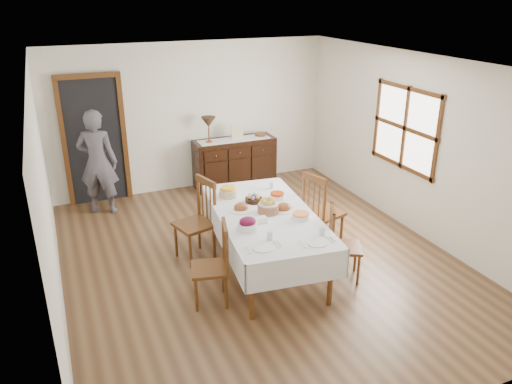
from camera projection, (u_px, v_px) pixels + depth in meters
name	position (u px, v px, depth m)	size (l,w,h in m)	color
ground	(259.00, 259.00, 6.77)	(6.00, 6.00, 0.00)	brown
room_shell	(236.00, 136.00, 6.46)	(5.02, 6.02, 2.65)	silver
dining_table	(265.00, 220.00, 6.28)	(1.43, 2.44, 0.80)	white
chair_left_near	(214.00, 264.00, 5.67)	(0.50, 0.50, 0.99)	#583114
chair_left_far	(198.00, 219.00, 6.64)	(0.57, 0.57, 1.11)	#583114
chair_right_near	(341.00, 243.00, 6.17)	(0.53, 0.53, 0.95)	#583114
chair_right_far	(321.00, 210.00, 6.92)	(0.57, 0.57, 1.11)	#583114
sideboard	(235.00, 162.00, 9.16)	(1.48, 0.54, 0.89)	black
person	(97.00, 159.00, 7.88)	(0.57, 0.37, 1.83)	#52505B
bread_basket	(268.00, 206.00, 6.24)	(0.27, 0.27, 0.19)	brown
egg_basket	(254.00, 199.00, 6.57)	(0.23, 0.23, 0.11)	black
ham_platter_a	(241.00, 208.00, 6.33)	(0.32, 0.32, 0.11)	white
ham_platter_b	(284.00, 208.00, 6.33)	(0.31, 0.31, 0.11)	white
beet_bowl	(248.00, 224.00, 5.80)	(0.24, 0.24, 0.15)	white
carrot_bowl	(277.00, 196.00, 6.67)	(0.19, 0.19, 0.09)	white
pineapple_bowl	(228.00, 192.00, 6.73)	(0.25, 0.25, 0.14)	tan
casserole_dish	(301.00, 216.00, 6.09)	(0.22, 0.22, 0.07)	white
butter_dish	(261.00, 220.00, 5.99)	(0.15, 0.11, 0.07)	white
setting_left	(265.00, 243.00, 5.46)	(0.43, 0.31, 0.10)	white
setting_right	(318.00, 238.00, 5.57)	(0.43, 0.31, 0.10)	white
glass_far_a	(232.00, 188.00, 6.88)	(0.06, 0.06, 0.11)	white
glass_far_b	(272.00, 185.00, 7.01)	(0.07, 0.07, 0.10)	white
runner	(234.00, 140.00, 8.96)	(1.30, 0.35, 0.01)	white
table_lamp	(208.00, 123.00, 8.67)	(0.26, 0.26, 0.46)	brown
picture_frame	(237.00, 132.00, 8.90)	(0.22, 0.08, 0.28)	beige
deco_bowl	(260.00, 135.00, 9.18)	(0.20, 0.20, 0.06)	#583114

